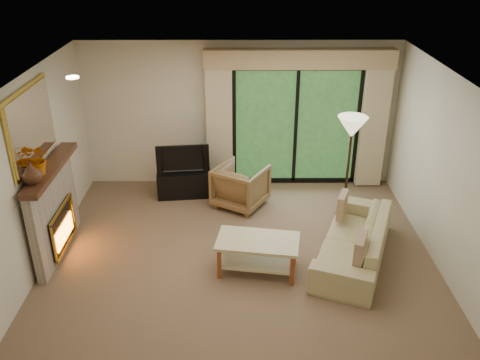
{
  "coord_description": "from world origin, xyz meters",
  "views": [
    {
      "loc": [
        -0.03,
        -6.05,
        4.22
      ],
      "look_at": [
        0.0,
        0.3,
        1.1
      ],
      "focal_mm": 38.0,
      "sensor_mm": 36.0,
      "label": 1
    }
  ],
  "objects_px": {
    "media_console": "(184,183)",
    "coffee_table": "(258,255)",
    "armchair": "(241,186)",
    "sofa": "(354,239)"
  },
  "relations": [
    {
      "from": "coffee_table",
      "to": "sofa",
      "type": "bearing_deg",
      "value": 21.13
    },
    {
      "from": "media_console",
      "to": "coffee_table",
      "type": "height_order",
      "value": "coffee_table"
    },
    {
      "from": "armchair",
      "to": "sofa",
      "type": "distance_m",
      "value": 2.24
    },
    {
      "from": "coffee_table",
      "to": "armchair",
      "type": "bearing_deg",
      "value": 105.75
    },
    {
      "from": "armchair",
      "to": "sofa",
      "type": "bearing_deg",
      "value": 165.28
    },
    {
      "from": "media_console",
      "to": "armchair",
      "type": "bearing_deg",
      "value": -26.45
    },
    {
      "from": "sofa",
      "to": "coffee_table",
      "type": "xyz_separation_m",
      "value": [
        -1.37,
        -0.29,
        -0.06
      ]
    },
    {
      "from": "media_console",
      "to": "sofa",
      "type": "xyz_separation_m",
      "value": [
        2.58,
        -1.95,
        0.08
      ]
    },
    {
      "from": "sofa",
      "to": "coffee_table",
      "type": "relative_size",
      "value": 1.92
    },
    {
      "from": "armchair",
      "to": "coffee_table",
      "type": "distance_m",
      "value": 1.89
    }
  ]
}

